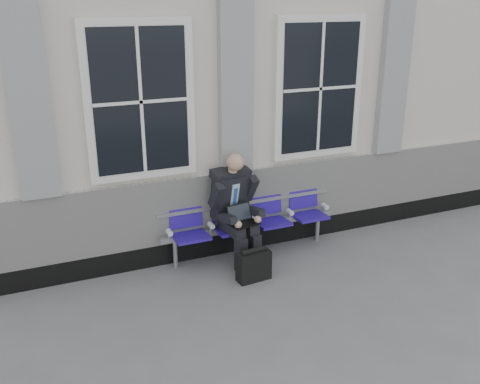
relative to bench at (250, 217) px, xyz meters
name	(u,v)px	position (x,y,z in m)	size (l,w,h in m)	color
ground	(345,285)	(0.74, -1.32, -0.55)	(70.00, 70.00, 0.00)	slate
station_building	(238,73)	(0.72, 2.15, 1.67)	(14.40, 4.40, 4.49)	beige
bench	(250,217)	(0.00, 0.00, 0.00)	(2.60, 0.47, 0.91)	#9EA0A3
businessman	(235,205)	(-0.28, -0.14, 0.27)	(0.68, 0.91, 1.54)	black
briefcase	(254,265)	(-0.27, -0.74, -0.35)	(0.45, 0.22, 0.45)	black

